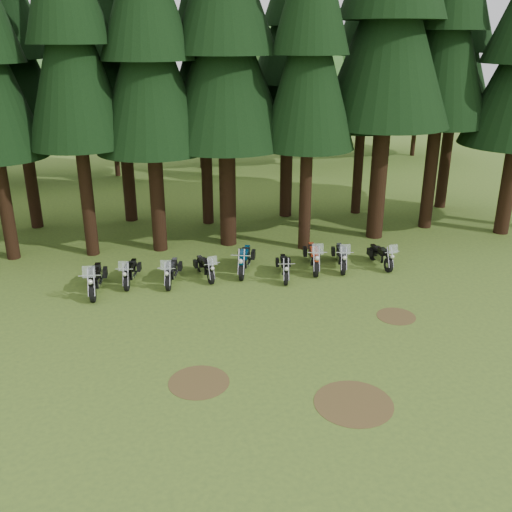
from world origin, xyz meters
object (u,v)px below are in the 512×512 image
at_px(motorcycle_2, 172,272).
at_px(motorcycle_4, 245,261).
at_px(motorcycle_1, 130,273).
at_px(motorcycle_7, 341,257).
at_px(motorcycle_0, 95,280).
at_px(motorcycle_6, 313,257).
at_px(motorcycle_8, 381,256).
at_px(motorcycle_3, 205,268).
at_px(motorcycle_5, 284,268).

relative_size(motorcycle_2, motorcycle_4, 0.92).
bearing_deg(motorcycle_2, motorcycle_1, -176.51).
bearing_deg(motorcycle_7, motorcycle_0, -164.51).
height_order(motorcycle_4, motorcycle_6, motorcycle_6).
bearing_deg(motorcycle_7, motorcycle_1, -168.18).
bearing_deg(motorcycle_8, motorcycle_2, 176.03).
bearing_deg(motorcycle_1, motorcycle_3, 10.40).
bearing_deg(motorcycle_7, motorcycle_2, -166.07).
xyz_separation_m(motorcycle_6, motorcycle_8, (2.98, -0.36, -0.08)).
bearing_deg(motorcycle_1, motorcycle_4, 14.37).
xyz_separation_m(motorcycle_0, motorcycle_8, (12.05, -0.05, -0.08)).
relative_size(motorcycle_1, motorcycle_5, 1.03).
height_order(motorcycle_1, motorcycle_6, motorcycle_6).
height_order(motorcycle_6, motorcycle_8, motorcycle_6).
bearing_deg(motorcycle_0, motorcycle_4, 12.45).
relative_size(motorcycle_5, motorcycle_6, 0.83).
relative_size(motorcycle_5, motorcycle_8, 0.98).
bearing_deg(motorcycle_0, motorcycle_8, 5.86).
bearing_deg(motorcycle_0, motorcycle_2, 10.80).
bearing_deg(motorcycle_3, motorcycle_1, 167.43).
bearing_deg(motorcycle_4, motorcycle_2, -152.12).
distance_m(motorcycle_5, motorcycle_7, 2.73).
height_order(motorcycle_0, motorcycle_5, motorcycle_0).
xyz_separation_m(motorcycle_1, motorcycle_8, (10.70, -0.64, -0.01)).
bearing_deg(motorcycle_2, motorcycle_8, 13.66).
xyz_separation_m(motorcycle_0, motorcycle_4, (6.12, 0.68, -0.02)).
bearing_deg(motorcycle_8, motorcycle_3, 174.25).
bearing_deg(motorcycle_4, motorcycle_0, -153.68).
xyz_separation_m(motorcycle_1, motorcycle_5, (6.24, -0.91, -0.02)).
bearing_deg(motorcycle_3, motorcycle_7, -12.36).
bearing_deg(motorcycle_4, motorcycle_3, -152.03).
distance_m(motorcycle_4, motorcycle_5, 1.78).
height_order(motorcycle_0, motorcycle_3, motorcycle_0).
height_order(motorcycle_2, motorcycle_3, motorcycle_2).
xyz_separation_m(motorcycle_0, motorcycle_3, (4.39, 0.44, -0.10)).
bearing_deg(motorcycle_1, motorcycle_5, 5.02).
xyz_separation_m(motorcycle_5, motorcycle_7, (2.69, 0.48, 0.06)).
relative_size(motorcycle_6, motorcycle_8, 1.19).
distance_m(motorcycle_0, motorcycle_2, 2.99).
xyz_separation_m(motorcycle_1, motorcycle_4, (4.77, 0.09, 0.06)).
bearing_deg(motorcycle_4, motorcycle_7, 12.84).
relative_size(motorcycle_1, motorcycle_8, 1.01).
bearing_deg(motorcycle_5, motorcycle_2, -175.90).
bearing_deg(motorcycle_8, motorcycle_0, 177.66).
relative_size(motorcycle_0, motorcycle_2, 1.15).
distance_m(motorcycle_2, motorcycle_7, 7.29).
distance_m(motorcycle_3, motorcycle_6, 4.68).
bearing_deg(motorcycle_7, motorcycle_3, -168.11).
bearing_deg(motorcycle_6, motorcycle_8, 4.96).
bearing_deg(motorcycle_6, motorcycle_3, -169.65).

